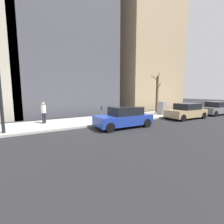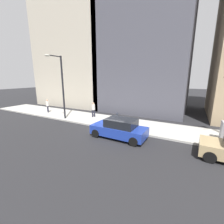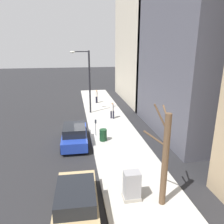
% 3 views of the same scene
% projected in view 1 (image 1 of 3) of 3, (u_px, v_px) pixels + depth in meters
% --- Properties ---
extents(ground_plane, '(120.00, 120.00, 0.00)m').
position_uv_depth(ground_plane, '(94.00, 127.00, 11.29)').
color(ground_plane, '#232326').
extents(sidewalk, '(4.00, 36.00, 0.15)m').
position_uv_depth(sidewalk, '(85.00, 121.00, 12.99)').
color(sidewalk, '#B2AFA8').
rests_on(sidewalk, ground).
extents(parked_car_grey, '(2.05, 4.26, 1.52)m').
position_uv_depth(parked_car_grey, '(216.00, 108.00, 17.52)').
color(parked_car_grey, slate).
rests_on(parked_car_grey, ground).
extents(parked_car_tan, '(2.06, 4.26, 1.52)m').
position_uv_depth(parked_car_tan, '(186.00, 111.00, 14.75)').
color(parked_car_tan, tan).
rests_on(parked_car_tan, ground).
extents(parked_car_blue, '(2.01, 4.24, 1.52)m').
position_uv_depth(parked_car_blue, '(124.00, 117.00, 11.06)').
color(parked_car_blue, '#1E389E').
rests_on(parked_car_blue, ground).
extents(parking_meter, '(0.14, 0.10, 1.35)m').
position_uv_depth(parking_meter, '(101.00, 112.00, 11.97)').
color(parking_meter, slate).
rests_on(parking_meter, sidewalk).
extents(utility_box, '(0.83, 0.61, 1.43)m').
position_uv_depth(utility_box, '(162.00, 108.00, 16.66)').
color(utility_box, '#A8A399').
rests_on(utility_box, sidewalk).
extents(bare_tree, '(1.11, 1.10, 4.69)m').
position_uv_depth(bare_tree, '(157.00, 94.00, 17.83)').
color(bare_tree, brown).
rests_on(bare_tree, sidewalk).
extents(trash_bin, '(0.56, 0.56, 0.90)m').
position_uv_depth(trash_bin, '(110.00, 115.00, 12.95)').
color(trash_bin, '#14381E').
rests_on(trash_bin, sidewalk).
extents(pedestrian_near_meter, '(0.36, 0.36, 1.66)m').
position_uv_depth(pedestrian_near_meter, '(44.00, 111.00, 11.73)').
color(pedestrian_near_meter, '#1E1E2D').
rests_on(pedestrian_near_meter, sidewalk).
extents(office_tower_left, '(10.23, 10.23, 28.60)m').
position_uv_depth(office_tower_left, '(141.00, 23.00, 25.28)').
color(office_tower_left, tan).
rests_on(office_tower_left, ground).
extents(office_block_center, '(11.21, 11.21, 22.87)m').
position_uv_depth(office_block_center, '(61.00, 24.00, 19.52)').
color(office_block_center, '#4C4C56').
rests_on(office_block_center, ground).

